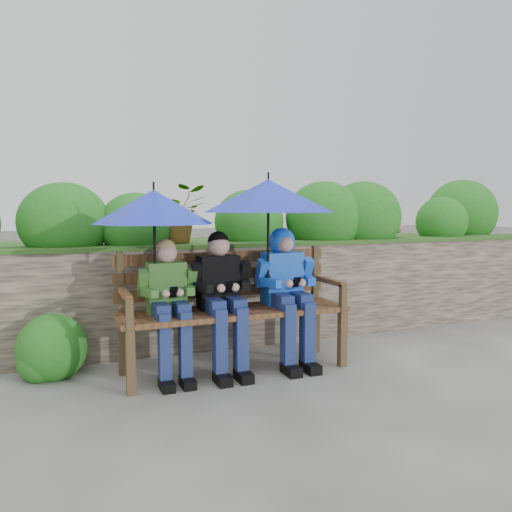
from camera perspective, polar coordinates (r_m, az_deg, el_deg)
name	(u,v)px	position (r m, az deg, el deg)	size (l,w,h in m)	color
ground	(260,364)	(4.49, 0.49, -12.29)	(60.00, 60.00, 0.00)	#535247
garden_backdrop	(210,272)	(5.83, -5.31, -1.86)	(8.00, 2.88, 1.80)	#483F39
park_bench	(232,301)	(4.27, -2.81, -5.20)	(1.92, 0.56, 1.02)	#4C3B22
boy_left	(169,299)	(4.03, -9.90, -4.91)	(0.46, 0.53, 1.12)	#265F1D
boy_middle	(222,293)	(4.13, -3.91, -4.25)	(0.50, 0.58, 1.18)	black
boy_right	(286,283)	(4.35, 3.50, -3.07)	(0.51, 0.62, 1.20)	#073EC1
umbrella_left	(154,207)	(3.98, -11.58, 5.51)	(0.95, 0.95, 0.83)	#1529CE
umbrella_right	(268,196)	(4.22, 1.41, 6.88)	(1.13, 1.13, 0.91)	#1529CE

